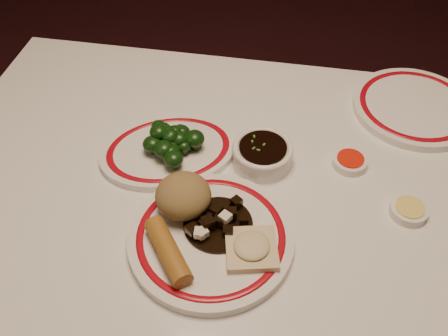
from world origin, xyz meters
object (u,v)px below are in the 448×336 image
spring_roll (168,251)px  broccoli_pile (171,141)px  rice_mound (183,196)px  broccoli_plate (169,151)px  main_plate (211,238)px  dining_table (244,243)px  soy_bowl (262,155)px  fried_wonton (252,248)px  stirfry_heap (216,220)px

spring_roll → broccoli_pile: broccoli_pile is taller
rice_mound → broccoli_plate: rice_mound is taller
main_plate → broccoli_plate: bearing=122.8°
dining_table → broccoli_plate: 0.23m
main_plate → soy_bowl: (0.06, 0.19, 0.01)m
fried_wonton → stirfry_heap: size_ratio=0.84×
dining_table → main_plate: main_plate is taller
spring_roll → soy_bowl: 0.27m
stirfry_heap → broccoli_pile: size_ratio=1.03×
main_plate → fried_wonton: fried_wonton is taller
fried_wonton → spring_roll: bearing=-165.1°
rice_mound → soy_bowl: size_ratio=0.84×
broccoli_plate → fried_wonton: bearing=-47.3°
dining_table → broccoli_plate: broccoli_plate is taller
stirfry_heap → spring_roll: bearing=-128.4°
main_plate → fried_wonton: (0.07, -0.02, 0.02)m
dining_table → fried_wonton: 0.15m
fried_wonton → broccoli_plate: fried_wonton is taller
stirfry_heap → broccoli_pile: 0.19m
dining_table → stirfry_heap: 0.14m
broccoli_pile → stirfry_heap: bearing=-53.7°
spring_roll → broccoli_pile: 0.24m
spring_roll → broccoli_plate: (-0.06, 0.24, -0.03)m
soy_bowl → broccoli_pile: bearing=-175.5°
stirfry_heap → soy_bowl: (0.06, 0.17, -0.01)m
spring_roll → rice_mound: bearing=51.8°
rice_mound → broccoli_pile: rice_mound is taller
spring_roll → fried_wonton: (0.12, 0.03, -0.01)m
dining_table → broccoli_plate: size_ratio=3.80×
rice_mound → broccoli_pile: bearing=112.9°
broccoli_plate → broccoli_pile: 0.03m
broccoli_plate → soy_bowl: (0.18, 0.01, 0.01)m
broccoli_pile → main_plate: bearing=-58.3°
rice_mound → soy_bowl: bearing=52.2°
broccoli_plate → stirfry_heap: bearing=-52.7°
main_plate → soy_bowl: bearing=72.9°
spring_roll → fried_wonton: spring_roll is taller
dining_table → broccoli_pile: (-0.16, 0.11, 0.13)m
dining_table → broccoli_pile: 0.23m
main_plate → stirfry_heap: (0.00, 0.02, 0.02)m
stirfry_heap → soy_bowl: bearing=71.7°
dining_table → rice_mound: (-0.10, -0.02, 0.14)m
spring_roll → stirfry_heap: spring_roll is taller
main_plate → spring_roll: spring_roll is taller
main_plate → spring_roll: size_ratio=2.31×
fried_wonton → stirfry_heap: stirfry_heap is taller
dining_table → soy_bowl: size_ratio=10.90×
broccoli_plate → broccoli_pile: size_ratio=2.84×
soy_bowl → broccoli_plate: bearing=-177.0°
stirfry_heap → fried_wonton: bearing=-33.0°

